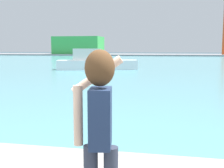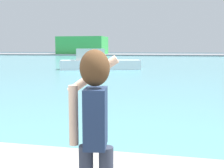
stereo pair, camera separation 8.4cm
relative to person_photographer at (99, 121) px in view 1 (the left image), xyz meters
name	(u,v)px [view 1 (the left image)]	position (x,y,z in m)	size (l,w,h in m)	color
ground_plane	(167,61)	(-0.39, 50.09, -1.57)	(220.00, 220.00, 0.00)	#334751
harbor_water	(167,61)	(-0.39, 52.09, -1.56)	(140.00, 100.00, 0.02)	#599EA8
far_shore_dock	(169,55)	(-0.39, 92.09, -1.37)	(140.00, 20.00, 0.41)	gray
person_photographer	(99,121)	(0.00, 0.00, 0.00)	(0.53, 0.55, 1.74)	#2D3342
boat_moored	(95,62)	(-7.48, 27.30, -0.79)	(8.67, 4.32, 2.22)	white
warehouse_left	(79,45)	(-29.82, 89.25, 1.66)	(15.32, 9.06, 5.64)	green
port_crane	(221,18)	(14.34, 88.93, 9.57)	(10.18, 4.22, 17.92)	#D84C19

